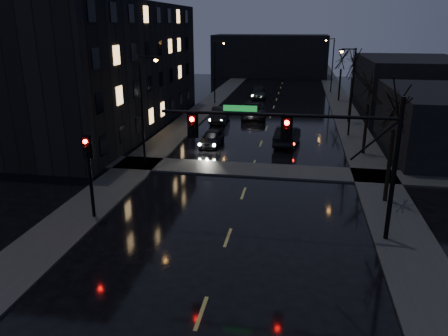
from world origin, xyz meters
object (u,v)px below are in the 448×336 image
at_px(oncoming_car_a, 212,138).
at_px(oncoming_car_b, 220,115).
at_px(oncoming_car_c, 253,111).
at_px(oncoming_car_d, 258,93).
at_px(lead_car, 287,136).

xyz_separation_m(oncoming_car_a, oncoming_car_b, (-1.06, 9.55, 0.09)).
relative_size(oncoming_car_a, oncoming_car_c, 0.69).
xyz_separation_m(oncoming_car_a, oncoming_car_c, (2.24, 12.34, 0.12)).
distance_m(oncoming_car_a, oncoming_car_b, 9.61).
bearing_deg(oncoming_car_a, oncoming_car_c, 82.10).
relative_size(oncoming_car_d, lead_car, 1.05).
bearing_deg(oncoming_car_c, oncoming_car_b, -146.72).
relative_size(oncoming_car_a, oncoming_car_b, 0.85).
bearing_deg(oncoming_car_b, lead_car, -49.89).
height_order(oncoming_car_b, oncoming_car_d, oncoming_car_b).
height_order(oncoming_car_d, lead_car, lead_car).
bearing_deg(oncoming_car_a, lead_car, 13.83).
distance_m(oncoming_car_b, lead_car, 11.12).
bearing_deg(lead_car, oncoming_car_d, -72.02).
xyz_separation_m(oncoming_car_b, lead_car, (7.44, -8.26, 0.04)).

